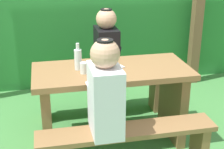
# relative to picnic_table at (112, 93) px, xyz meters

# --- Properties ---
(ground_plane) EXTENTS (12.00, 12.00, 0.00)m
(ground_plane) POSITION_rel_picnic_table_xyz_m (0.00, 0.00, -0.51)
(ground_plane) COLOR #438441
(hedge_backdrop) EXTENTS (6.40, 0.72, 1.87)m
(hedge_backdrop) POSITION_rel_picnic_table_xyz_m (0.00, 1.78, 0.43)
(hedge_backdrop) COLOR #2B8335
(hedge_backdrop) RESTS_ON ground_plane
(pergola_post_right) EXTENTS (0.12, 0.12, 2.12)m
(pergola_post_right) POSITION_rel_picnic_table_xyz_m (1.39, 1.23, 0.55)
(pergola_post_right) COLOR brown
(pergola_post_right) RESTS_ON ground_plane
(picnic_table) EXTENTS (1.40, 0.64, 0.75)m
(picnic_table) POSITION_rel_picnic_table_xyz_m (0.00, 0.00, 0.00)
(picnic_table) COLOR olive
(picnic_table) RESTS_ON ground_plane
(bench_near) EXTENTS (1.40, 0.24, 0.46)m
(bench_near) POSITION_rel_picnic_table_xyz_m (0.00, -0.56, -0.18)
(bench_near) COLOR olive
(bench_near) RESTS_ON ground_plane
(bench_far) EXTENTS (1.40, 0.24, 0.46)m
(bench_far) POSITION_rel_picnic_table_xyz_m (0.00, 0.56, -0.18)
(bench_far) COLOR olive
(bench_far) RESTS_ON ground_plane
(person_white_shirt) EXTENTS (0.25, 0.35, 0.72)m
(person_white_shirt) POSITION_rel_picnic_table_xyz_m (-0.17, -0.56, 0.28)
(person_white_shirt) COLOR silver
(person_white_shirt) RESTS_ON bench_near
(person_black_coat) EXTENTS (0.25, 0.35, 0.72)m
(person_black_coat) POSITION_rel_picnic_table_xyz_m (0.06, 0.56, 0.28)
(person_black_coat) COLOR black
(person_black_coat) RESTS_ON bench_far
(drinking_glass) EXTENTS (0.07, 0.07, 0.10)m
(drinking_glass) POSITION_rel_picnic_table_xyz_m (-0.26, -0.06, 0.29)
(drinking_glass) COLOR silver
(drinking_glass) RESTS_ON picnic_table
(bottle_left) EXTENTS (0.06, 0.06, 0.23)m
(bottle_left) POSITION_rel_picnic_table_xyz_m (-0.06, 0.09, 0.33)
(bottle_left) COLOR silver
(bottle_left) RESTS_ON picnic_table
(bottle_right) EXTENTS (0.07, 0.07, 0.24)m
(bottle_right) POSITION_rel_picnic_table_xyz_m (-0.29, 0.04, 0.34)
(bottle_right) COLOR silver
(bottle_right) RESTS_ON picnic_table
(cell_phone) EXTENTS (0.12, 0.16, 0.01)m
(cell_phone) POSITION_rel_picnic_table_xyz_m (0.06, 0.05, 0.25)
(cell_phone) COLOR silver
(cell_phone) RESTS_ON picnic_table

